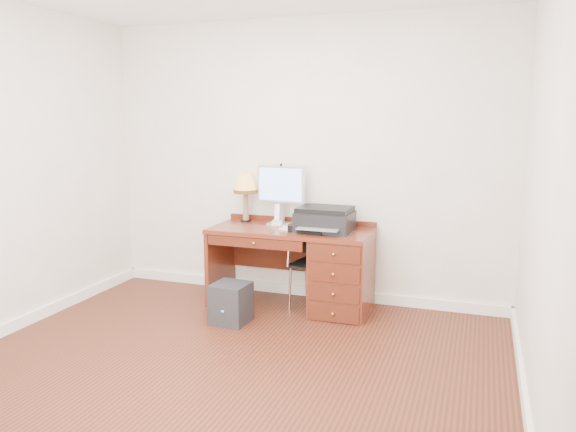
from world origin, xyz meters
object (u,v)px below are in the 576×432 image
at_px(printer, 325,219).
at_px(phone, 277,219).
at_px(chair, 312,259).
at_px(equipment_box, 231,303).
at_px(desk, 324,266).
at_px(monitor, 281,188).
at_px(leg_lamp, 246,186).

height_order(printer, phone, printer).
bearing_deg(phone, printer, -24.08).
relative_size(chair, equipment_box, 2.30).
height_order(desk, monitor, monitor).
bearing_deg(printer, phone, 168.07).
xyz_separation_m(monitor, equipment_box, (-0.18, -0.79, -0.93)).
bearing_deg(leg_lamp, chair, -18.93).
bearing_deg(chair, phone, 164.97).
height_order(chair, equipment_box, chair).
bearing_deg(desk, leg_lamp, 167.66).
bearing_deg(leg_lamp, printer, -12.29).
xyz_separation_m(desk, chair, (-0.09, -0.07, 0.08)).
relative_size(desk, leg_lamp, 3.11).
xyz_separation_m(desk, equipment_box, (-0.67, -0.60, -0.24)).
height_order(monitor, equipment_box, monitor).
height_order(phone, chair, phone).
xyz_separation_m(leg_lamp, chair, (0.77, -0.26, -0.61)).
distance_m(printer, leg_lamp, 0.92).
distance_m(desk, leg_lamp, 1.12).
distance_m(desk, monitor, 0.87).
height_order(desk, leg_lamp, leg_lamp).
xyz_separation_m(desk, phone, (-0.50, 0.12, 0.40)).
xyz_separation_m(printer, equipment_box, (-0.68, -0.60, -0.68)).
height_order(leg_lamp, phone, leg_lamp).
bearing_deg(chair, equipment_box, -127.64).
distance_m(phone, chair, 0.55).
distance_m(monitor, equipment_box, 1.23).
distance_m(desk, phone, 0.65).
distance_m(monitor, printer, 0.59).
xyz_separation_m(printer, chair, (-0.10, -0.07, -0.37)).
relative_size(desk, monitor, 2.67).
height_order(desk, phone, phone).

